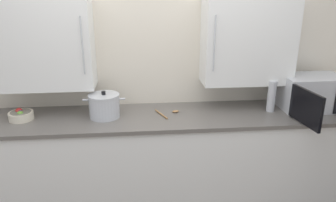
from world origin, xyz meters
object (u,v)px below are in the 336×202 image
microwave_oven (309,93)px  wooden_spoon (168,113)px  fruit_bowl (21,115)px  thermos_flask (271,96)px  stock_pot (104,106)px

microwave_oven → wooden_spoon: bearing=-179.8°
fruit_bowl → wooden_spoon: fruit_bowl is taller
thermos_flask → microwave_oven: bearing=4.0°
stock_pot → fruit_bowl: 0.72m
microwave_oven → thermos_flask: (-0.37, -0.03, -0.01)m
fruit_bowl → thermos_flask: size_ratio=0.71×
stock_pot → wooden_spoon: bearing=2.4°
wooden_spoon → microwave_oven: bearing=0.2°
fruit_bowl → thermos_flask: bearing=-0.1°
thermos_flask → fruit_bowl: bearing=179.9°
microwave_oven → stock_pot: 1.89m
fruit_bowl → thermos_flask: (2.24, -0.00, 0.10)m
microwave_oven → wooden_spoon: 1.33m
microwave_oven → wooden_spoon: size_ratio=3.41×
microwave_oven → thermos_flask: size_ratio=2.66×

